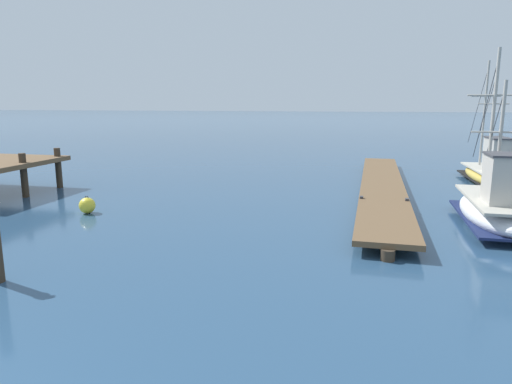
# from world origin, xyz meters

# --- Properties ---
(floating_dock) EXTENTS (2.00, 18.49, 0.53)m
(floating_dock) POSITION_xyz_m (6.30, 17.86, 0.36)
(floating_dock) COLOR brown
(floating_dock) RESTS_ON ground
(fishing_boat_0) EXTENTS (1.77, 7.77, 5.99)m
(fishing_boat_0) POSITION_xyz_m (11.40, 21.14, 0.64)
(fishing_boat_0) COLOR gold
(fishing_boat_0) RESTS_ON ground
(fishing_boat_1) EXTENTS (1.98, 6.53, 5.71)m
(fishing_boat_1) POSITION_xyz_m (9.65, 12.83, 0.69)
(fishing_boat_1) COLOR silver
(fishing_boat_1) RESTS_ON ground
(mooring_buoy) EXTENTS (0.58, 0.58, 0.65)m
(mooring_buoy) POSITION_xyz_m (-4.12, 11.42, 0.29)
(mooring_buoy) COLOR yellow
(mooring_buoy) RESTS_ON ground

